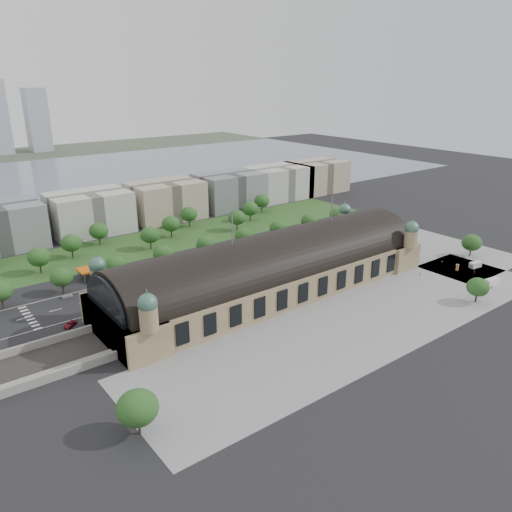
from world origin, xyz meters
TOP-DOWN VIEW (x-y plane):
  - ground at (0.00, 0.00)m, footprint 900.00×900.00m
  - station at (0.00, 0.00)m, footprint 150.00×48.40m
  - plaza_south at (10.00, -44.00)m, footprint 190.00×48.00m
  - plaza_east at (103.00, 0.00)m, footprint 56.00×100.00m
  - road_slab at (-20.00, 38.00)m, footprint 260.00×26.00m
  - grass_belt at (-15.00, 93.00)m, footprint 300.00×45.00m
  - petrol_station at (-53.91, 65.28)m, footprint 14.00×13.00m
  - lake at (0.00, 298.00)m, footprint 700.00×320.00m
  - far_shore at (0.00, 498.00)m, footprint 700.00×120.00m
  - far_tower_right at (45.00, 508.00)m, footprint 24.00×24.00m
  - office_3 at (-30.00, 133.00)m, footprint 45.00×32.00m
  - office_4 at (20.00, 133.00)m, footprint 45.00×32.00m
  - office_5 at (70.00, 133.00)m, footprint 45.00×32.00m
  - office_6 at (115.00, 133.00)m, footprint 45.00×32.00m
  - office_7 at (155.00, 133.00)m, footprint 45.00×32.00m
  - tree_row_1 at (-96.00, 53.00)m, footprint 9.60×9.60m
  - tree_row_2 at (-72.00, 53.00)m, footprint 9.60×9.60m
  - tree_row_3 at (-48.00, 53.00)m, footprint 9.60×9.60m
  - tree_row_4 at (-24.00, 53.00)m, footprint 9.60×9.60m
  - tree_row_5 at (0.00, 53.00)m, footprint 9.60×9.60m
  - tree_row_6 at (24.00, 53.00)m, footprint 9.60×9.60m
  - tree_row_7 at (48.00, 53.00)m, footprint 9.60×9.60m
  - tree_row_8 at (72.00, 53.00)m, footprint 9.60×9.60m
  - tree_row_9 at (96.00, 53.00)m, footprint 9.60×9.60m
  - tree_belt_3 at (-73.00, 83.00)m, footprint 10.40×10.40m
  - tree_belt_4 at (-54.00, 95.00)m, footprint 10.40×10.40m
  - tree_belt_5 at (-35.00, 107.00)m, footprint 10.40×10.40m
  - tree_belt_6 at (-16.00, 83.00)m, footprint 10.40×10.40m
  - tree_belt_7 at (3.00, 95.00)m, footprint 10.40×10.40m
  - tree_belt_8 at (22.00, 107.00)m, footprint 10.40×10.40m
  - tree_belt_9 at (41.00, 83.00)m, footprint 10.40×10.40m
  - tree_belt_10 at (60.00, 95.00)m, footprint 10.40×10.40m
  - tree_belt_11 at (79.00, 107.00)m, footprint 10.40×10.40m
  - tree_plaza_ne at (110.00, -28.00)m, footprint 10.00×10.00m
  - tree_plaza_sw at (-85.00, -50.00)m, footprint 11.00×11.00m
  - tree_plaza_s at (60.00, -60.00)m, footprint 9.00×9.00m
  - traffic_car_1 at (-72.19, 47.40)m, footprint 4.38×1.66m
  - traffic_car_2 at (-66.41, 34.74)m, footprint 5.02×2.73m
  - traffic_car_3 at (-38.01, 38.13)m, footprint 4.53×2.04m
  - traffic_car_4 at (7.71, 31.61)m, footprint 4.08×2.01m
  - traffic_car_5 at (43.98, 37.49)m, footprint 4.22×1.62m
  - traffic_car_6 at (88.05, 35.62)m, footprint 5.04×2.37m
  - parked_car_0 at (-68.61, 21.00)m, footprint 4.06×3.01m
  - parked_car_1 at (-79.74, 21.00)m, footprint 6.22×5.81m
  - parked_car_2 at (-63.62, 25.00)m, footprint 5.15×4.49m
  - parked_car_3 at (-65.71, 25.00)m, footprint 4.71×4.21m
  - parked_car_4 at (-44.39, 23.28)m, footprint 4.26×3.41m
  - parked_car_5 at (-47.79, 21.00)m, footprint 5.39×4.46m
  - parked_car_6 at (-22.03, 21.00)m, footprint 5.67×4.67m
  - bus_west at (-15.87, 30.74)m, footprint 11.88×3.54m
  - bus_mid at (4.69, 27.00)m, footprint 10.57×3.04m
  - bus_east at (34.38, 27.00)m, footprint 11.28×3.40m
  - van_east at (96.55, -38.44)m, footprint 6.84×3.37m
  - van_south at (82.53, -54.50)m, footprint 7.20×3.81m
  - advertising_column at (86.37, -35.29)m, footprint 1.63×1.63m
  - pedestrian_0 at (66.26, -28.62)m, footprint 0.89×0.72m
  - pedestrian_1 at (89.15, -42.59)m, footprint 0.85×0.81m
  - pedestrian_2 at (88.95, -25.34)m, footprint 0.60×0.92m
  - pedestrian_4 at (77.85, -57.11)m, footprint 1.01×0.98m

SIDE VIEW (x-z plane):
  - ground at x=0.00m, z-range 0.00..0.00m
  - plaza_south at x=10.00m, z-range -0.06..0.06m
  - plaza_east at x=103.00m, z-range -0.06..0.06m
  - road_slab at x=-20.00m, z-range -0.05..0.05m
  - grass_belt at x=-15.00m, z-range -0.05..0.05m
  - lake at x=0.00m, z-range -0.04..0.04m
  - far_shore at x=0.00m, z-range -0.07..0.07m
  - parked_car_0 at x=-68.61m, z-range 0.00..1.28m
  - traffic_car_3 at x=-38.01m, z-range 0.00..1.29m
  - traffic_car_2 at x=-66.41m, z-range 0.00..1.33m
  - traffic_car_4 at x=7.71m, z-range 0.00..1.34m
  - parked_car_4 at x=-44.39m, z-range 0.00..1.36m
  - parked_car_5 at x=-47.79m, z-range 0.00..1.37m
  - traffic_car_5 at x=43.98m, z-range 0.00..1.37m
  - traffic_car_6 at x=88.05m, z-range 0.00..1.39m
  - parked_car_2 at x=-63.62m, z-range 0.00..1.42m
  - traffic_car_1 at x=-72.19m, z-range 0.00..1.43m
  - pedestrian_4 at x=77.85m, z-range 0.00..1.52m
  - parked_car_3 at x=-65.71m, z-range 0.00..1.55m
  - parked_car_6 at x=-22.03m, z-range 0.00..1.55m
  - pedestrian_0 at x=66.26m, z-range 0.00..1.59m
  - parked_car_1 at x=-79.74m, z-range 0.00..1.62m
  - pedestrian_2 at x=88.95m, z-range 0.00..1.79m
  - pedestrian_1 at x=89.15m, z-range 0.00..1.96m
  - van_east at x=96.55m, z-range -0.06..2.79m
  - van_south at x=82.53m, z-range -0.07..2.90m
  - bus_mid at x=4.69m, z-range 0.00..2.91m
  - bus_east at x=34.38m, z-range 0.00..3.10m
  - advertising_column at x=86.37m, z-range 0.06..3.16m
  - bus_west at x=-15.87m, z-range 0.00..3.27m
  - petrol_station at x=-53.91m, z-range 0.42..5.47m
  - tree_plaza_s at x=60.00m, z-range 1.48..12.13m
  - tree_row_1 at x=-96.00m, z-range 1.67..13.19m
  - tree_row_2 at x=-72.00m, z-range 1.67..13.19m
  - tree_row_3 at x=-48.00m, z-range 1.67..13.19m
  - tree_row_4 at x=-24.00m, z-range 1.67..13.19m
  - tree_row_5 at x=0.00m, z-range 1.67..13.19m
  - tree_row_6 at x=24.00m, z-range 1.67..13.19m
  - tree_row_7 at x=48.00m, z-range 1.67..13.19m
  - tree_row_8 at x=72.00m, z-range 1.67..13.19m
  - tree_row_9 at x=96.00m, z-range 1.67..13.19m
  - tree_plaza_ne at x=110.00m, z-range 1.58..13.27m
  - tree_belt_3 at x=-73.00m, z-range 1.81..14.29m
  - tree_belt_4 at x=-54.00m, z-range 1.81..14.29m
  - tree_belt_5 at x=-35.00m, z-range 1.81..14.29m
  - tree_belt_6 at x=-16.00m, z-range 1.81..14.29m
  - tree_belt_7 at x=3.00m, z-range 1.81..14.29m
  - tree_belt_8 at x=22.00m, z-range 1.81..14.29m
  - tree_belt_9 at x=41.00m, z-range 1.81..14.29m
  - tree_belt_10 at x=60.00m, z-range 1.81..14.29m
  - tree_belt_11 at x=79.00m, z-range 1.81..14.29m
  - tree_plaza_sw at x=-85.00m, z-range 1.68..14.42m
  - station at x=0.00m, z-range -11.87..32.43m
  - office_3 at x=-30.00m, z-range 0.00..24.00m
  - office_4 at x=20.00m, z-range 0.00..24.00m
  - office_5 at x=70.00m, z-range 0.00..24.00m
  - office_6 at x=115.00m, z-range 0.00..24.00m
  - office_7 at x=155.00m, z-range 0.00..24.00m
  - far_tower_right at x=45.00m, z-range 0.00..75.00m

